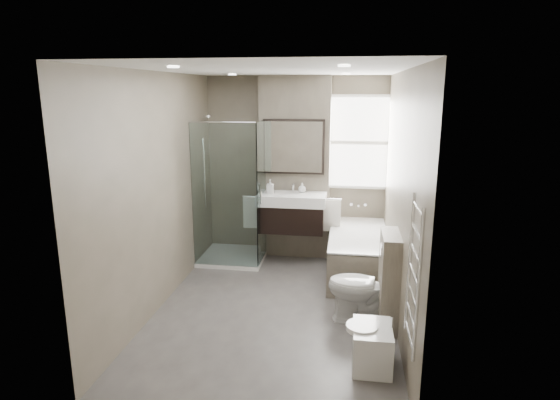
% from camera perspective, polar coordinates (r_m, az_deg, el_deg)
% --- Properties ---
extents(room, '(2.70, 3.90, 2.70)m').
position_cam_1_polar(room, '(5.02, -0.51, 0.58)').
color(room, '#504C4A').
rests_on(room, ground).
extents(vanity_pier, '(1.00, 0.25, 2.60)m').
position_cam_1_polar(vanity_pier, '(6.75, 1.82, 3.88)').
color(vanity_pier, '#675F51').
rests_on(vanity_pier, ground).
extents(vanity, '(0.95, 0.47, 0.66)m').
position_cam_1_polar(vanity, '(6.52, 1.43, -1.47)').
color(vanity, black).
rests_on(vanity, vanity_pier).
extents(mirror_cabinet, '(0.86, 0.08, 0.76)m').
position_cam_1_polar(mirror_cabinet, '(6.54, 1.67, 6.50)').
color(mirror_cabinet, black).
rests_on(mirror_cabinet, vanity_pier).
extents(towel_left, '(0.24, 0.06, 0.44)m').
position_cam_1_polar(towel_left, '(6.60, -3.43, -1.50)').
color(towel_left, silver).
rests_on(towel_left, vanity_pier).
extents(towel_right, '(0.24, 0.06, 0.44)m').
position_cam_1_polar(towel_right, '(6.47, 6.34, -1.87)').
color(towel_right, silver).
rests_on(towel_right, vanity_pier).
extents(shower_enclosure, '(0.90, 0.90, 2.00)m').
position_cam_1_polar(shower_enclosure, '(6.65, -5.12, -3.46)').
color(shower_enclosure, white).
rests_on(shower_enclosure, ground).
extents(bathtub, '(0.75, 1.60, 0.57)m').
position_cam_1_polar(bathtub, '(6.30, 9.47, -6.26)').
color(bathtub, '#675F51').
rests_on(bathtub, ground).
extents(window, '(0.98, 0.06, 1.33)m').
position_cam_1_polar(window, '(6.75, 9.60, 6.93)').
color(window, white).
rests_on(window, room).
extents(toilet, '(0.81, 0.53, 0.78)m').
position_cam_1_polar(toilet, '(5.06, 10.25, -10.43)').
color(toilet, white).
rests_on(toilet, ground).
extents(cistern_box, '(0.19, 0.55, 1.00)m').
position_cam_1_polar(cistern_box, '(4.99, 13.11, -9.51)').
color(cistern_box, '#675F51').
rests_on(cistern_box, ground).
extents(bidet, '(0.41, 0.47, 0.49)m').
position_cam_1_polar(bidet, '(4.41, 11.07, -17.03)').
color(bidet, white).
rests_on(bidet, ground).
extents(towel_radiator, '(0.03, 0.49, 1.10)m').
position_cam_1_polar(towel_radiator, '(3.52, 16.02, -8.69)').
color(towel_radiator, silver).
rests_on(towel_radiator, room).
extents(soap_bottle_a, '(0.09, 0.09, 0.20)m').
position_cam_1_polar(soap_bottle_a, '(6.48, -1.22, 1.67)').
color(soap_bottle_a, white).
rests_on(soap_bottle_a, vanity).
extents(soap_bottle_b, '(0.10, 0.10, 0.14)m').
position_cam_1_polar(soap_bottle_b, '(6.55, 2.71, 1.52)').
color(soap_bottle_b, white).
rests_on(soap_bottle_b, vanity).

